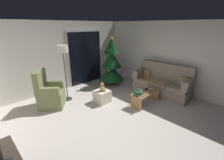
{
  "coord_description": "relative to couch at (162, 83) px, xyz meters",
  "views": [
    {
      "loc": [
        -2.55,
        -2.32,
        2.35
      ],
      "look_at": [
        0.4,
        0.7,
        0.85
      ],
      "focal_mm": 24.91,
      "sensor_mm": 36.0,
      "label": 1
    }
  ],
  "objects": [
    {
      "name": "couch",
      "position": [
        0.0,
        0.0,
        0.0
      ],
      "size": [
        0.91,
        1.99,
        1.08
      ],
      "color": "gray",
      "rests_on": "ground"
    },
    {
      "name": "remote_black",
      "position": [
        -0.88,
        0.06,
        0.02
      ],
      "size": [
        0.16,
        0.08,
        0.02
      ],
      "primitive_type": "cube",
      "rotation": [
        0.0,
        0.0,
        4.96
      ],
      "color": "black",
      "rests_on": "coffee_table"
    },
    {
      "name": "christmas_tree",
      "position": [
        -0.61,
        1.94,
        0.47
      ],
      "size": [
        1.0,
        1.0,
        1.96
      ],
      "color": "#4C1E19",
      "rests_on": "ground"
    },
    {
      "name": "ground_plane",
      "position": [
        -2.32,
        -0.12,
        -0.4
      ],
      "size": [
        7.0,
        7.0,
        0.0
      ],
      "primitive_type": "plane",
      "color": "#BCB2A8"
    },
    {
      "name": "remote_graphite",
      "position": [
        -1.04,
        0.03,
        0.02
      ],
      "size": [
        0.05,
        0.16,
        0.02
      ],
      "primitive_type": "cube",
      "rotation": [
        0.0,
        0.0,
        3.11
      ],
      "color": "#333338",
      "rests_on": "coffee_table"
    },
    {
      "name": "remote_white",
      "position": [
        -0.75,
        0.0,
        0.02
      ],
      "size": [
        0.14,
        0.14,
        0.02
      ],
      "primitive_type": "cube",
      "rotation": [
        0.0,
        0.0,
        0.77
      ],
      "color": "silver",
      "rests_on": "coffee_table"
    },
    {
      "name": "coffee_table",
      "position": [
        -1.03,
        -0.03,
        -0.13
      ],
      "size": [
        1.1,
        0.4,
        0.41
      ],
      "color": "#9E7547",
      "rests_on": "ground"
    },
    {
      "name": "remote_silver",
      "position": [
        -1.07,
        -0.07,
        0.02
      ],
      "size": [
        0.05,
        0.16,
        0.02
      ],
      "primitive_type": "cube",
      "rotation": [
        0.0,
        0.0,
        3.09
      ],
      "color": "#ADADB2",
      "rests_on": "coffee_table"
    },
    {
      "name": "wall_right",
      "position": [
        0.54,
        -0.12,
        0.85
      ],
      "size": [
        0.12,
        6.0,
        2.5
      ],
      "primitive_type": "cube",
      "color": "silver",
      "rests_on": "ground"
    },
    {
      "name": "book_stack",
      "position": [
        -1.38,
        0.01,
        0.07
      ],
      "size": [
        0.26,
        0.23,
        0.12
      ],
      "color": "#337042",
      "rests_on": "coffee_table"
    },
    {
      "name": "armchair",
      "position": [
        -3.24,
        1.9,
        0.0
      ],
      "size": [
        0.96,
        0.96,
        1.13
      ],
      "color": "olive",
      "rests_on": "ground"
    },
    {
      "name": "cell_phone",
      "position": [
        -1.39,
        0.02,
        0.13
      ],
      "size": [
        0.12,
        0.16,
        0.01
      ],
      "primitive_type": "cube",
      "rotation": [
        0.0,
        0.0,
        0.43
      ],
      "color": "black",
      "rests_on": "book_stack"
    },
    {
      "name": "floor_lamp",
      "position": [
        -2.65,
        1.95,
        1.11
      ],
      "size": [
        0.32,
        0.32,
        1.78
      ],
      "color": "#2D2D30",
      "rests_on": "ground"
    },
    {
      "name": "patio_door_frame",
      "position": [
        -1.2,
        2.87,
        0.7
      ],
      "size": [
        1.6,
        0.02,
        2.2
      ],
      "primitive_type": "cube",
      "color": "silver",
      "rests_on": "ground"
    },
    {
      "name": "patio_door_glass",
      "position": [
        -1.2,
        2.85,
        0.65
      ],
      "size": [
        1.5,
        0.02,
        2.1
      ],
      "primitive_type": "cube",
      "color": "black",
      "rests_on": "ground"
    },
    {
      "name": "wall_back",
      "position": [
        -2.32,
        2.94,
        0.85
      ],
      "size": [
        5.72,
        0.12,
        2.5
      ],
      "primitive_type": "cube",
      "color": "silver",
      "rests_on": "ground"
    },
    {
      "name": "teddy_bear_honey",
      "position": [
        -1.94,
        0.99,
        0.11
      ],
      "size": [
        0.21,
        0.22,
        0.29
      ],
      "color": "tan",
      "rests_on": "ottoman"
    },
    {
      "name": "ottoman",
      "position": [
        -1.95,
        1.0,
        -0.21
      ],
      "size": [
        0.44,
        0.44,
        0.39
      ],
      "primitive_type": "cube",
      "color": "beige",
      "rests_on": "ground"
    }
  ]
}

